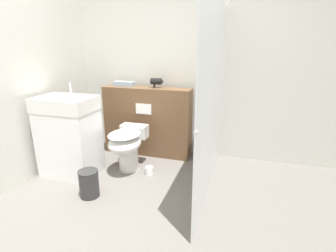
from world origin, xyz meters
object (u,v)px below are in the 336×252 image
(sink_vanity, at_px, (69,137))
(waste_bin, at_px, (89,184))
(toilet, at_px, (127,145))
(hair_drier, at_px, (157,81))

(sink_vanity, xyz_separation_m, waste_bin, (0.48, -0.38, -0.34))
(sink_vanity, bearing_deg, toilet, 23.98)
(toilet, bearing_deg, sink_vanity, -156.02)
(hair_drier, xyz_separation_m, waste_bin, (-0.32, -1.27, -0.90))
(sink_vanity, relative_size, waste_bin, 3.77)
(toilet, relative_size, hair_drier, 3.46)
(toilet, distance_m, sink_vanity, 0.69)
(sink_vanity, distance_m, hair_drier, 1.32)
(sink_vanity, xyz_separation_m, hair_drier, (0.80, 0.89, 0.56))
(hair_drier, distance_m, waste_bin, 1.59)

